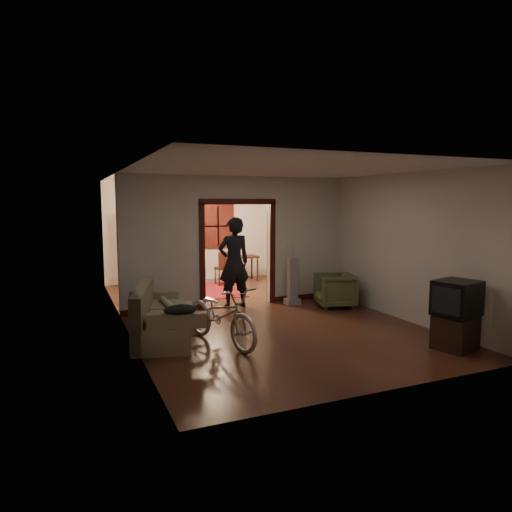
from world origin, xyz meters
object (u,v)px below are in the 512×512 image
person (234,263)px  desk (241,269)px  bicycle (221,315)px  armchair (335,290)px  locker (152,248)px  sofa (165,312)px

person → desk: person is taller
bicycle → desk: size_ratio=1.90×
person → desk: (1.29, 2.96, -0.61)m
armchair → locker: bearing=-127.2°
desk → sofa: bearing=-108.1°
person → desk: 3.29m
bicycle → sofa: bearing=121.9°
sofa → locker: bearing=97.5°
sofa → bicycle: 1.01m
bicycle → person: bearing=48.5°
bicycle → armchair: bearing=9.3°
person → bicycle: bearing=62.0°
sofa → desk: 5.59m
sofa → bicycle: bicycle is taller
armchair → person: person is taller
armchair → desk: size_ratio=0.83×
bicycle → armchair: (3.09, 1.50, -0.11)m
locker → desk: bearing=-9.7°
armchair → locker: size_ratio=0.40×
bicycle → armchair: size_ratio=2.28×
locker → desk: 2.54m
bicycle → person: person is taller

